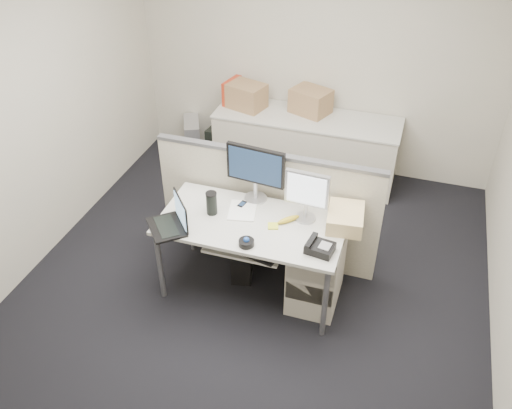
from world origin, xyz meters
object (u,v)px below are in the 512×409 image
(monitor_main, at_px, (256,174))
(desk_phone, at_px, (320,248))
(desk, at_px, (252,229))
(laptop, at_px, (165,215))

(monitor_main, relative_size, desk_phone, 2.48)
(desk, xyz_separation_m, monitor_main, (-0.07, 0.32, 0.32))
(laptop, xyz_separation_m, desk_phone, (1.22, 0.10, -0.10))
(desk, height_order, laptop, laptop)
(monitor_main, bearing_deg, desk_phone, -30.90)
(monitor_main, relative_size, laptop, 1.47)
(laptop, distance_m, desk_phone, 1.23)
(desk, bearing_deg, laptop, -155.70)
(desk, distance_m, laptop, 0.71)
(desk_phone, bearing_deg, desk, 171.85)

